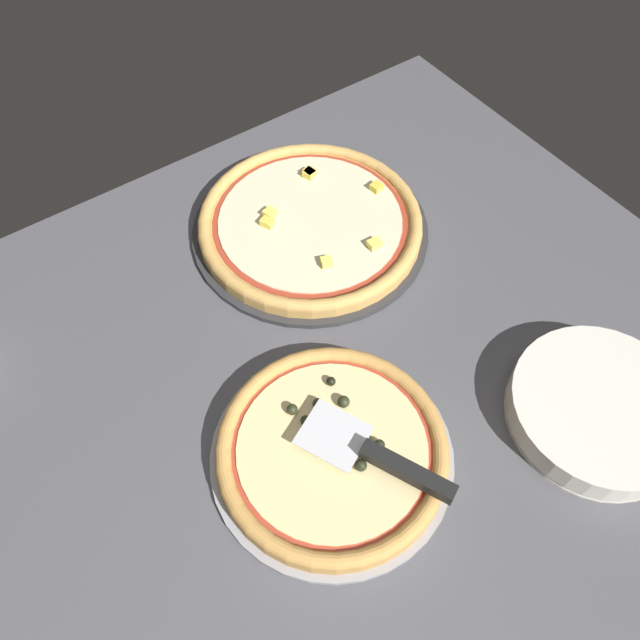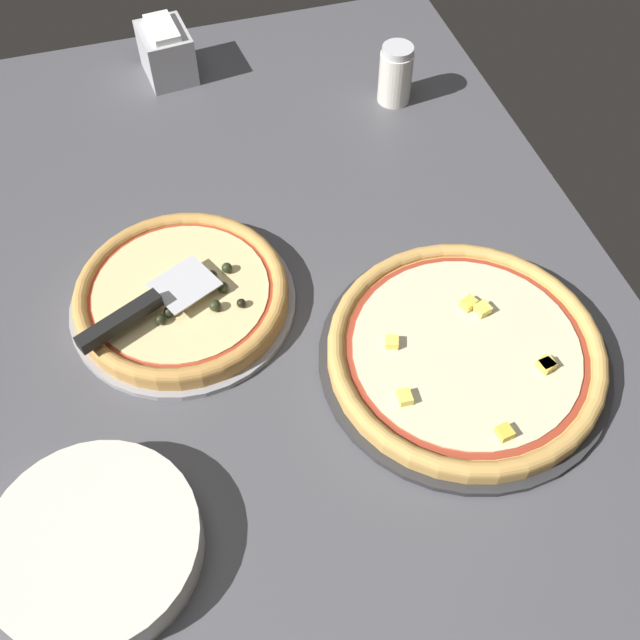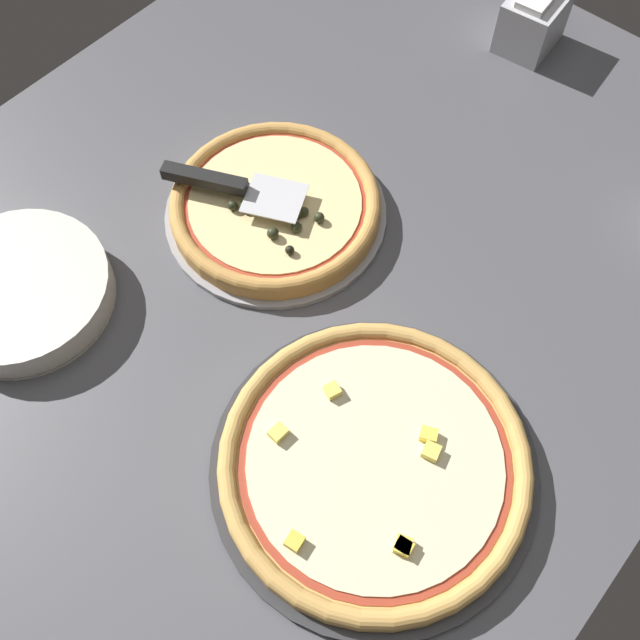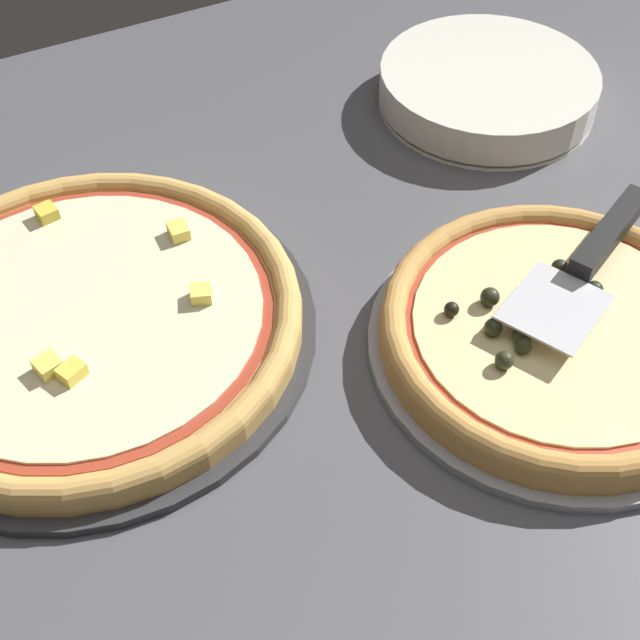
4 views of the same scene
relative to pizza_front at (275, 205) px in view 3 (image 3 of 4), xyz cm
name	(u,v)px [view 3 (image 3 of 4)]	position (x,y,z in cm)	size (l,w,h in cm)	color
ground_plane	(315,250)	(-0.11, 8.06, -4.51)	(146.34, 119.06, 3.60)	#4C4C51
pizza_pan_front	(276,214)	(-0.02, -0.02, -2.21)	(34.37, 34.37, 1.00)	#939399
pizza_front	(275,205)	(0.00, 0.00, 0.00)	(32.31, 32.31, 4.33)	#C68E47
pizza_pan_back	(374,467)	(21.72, 37.08, -2.21)	(42.35, 42.35, 1.00)	#2D2D30
pizza_back	(375,462)	(21.73, 37.08, -0.23)	(39.80, 39.80, 3.47)	tan
serving_spatula	(219,183)	(4.23, -7.12, 3.44)	(13.79, 21.92, 2.00)	silver
plate_stack	(21,291)	(35.05, -17.07, -0.26)	(25.89, 25.89, 4.90)	silver
napkin_holder	(535,21)	(-58.39, 8.41, 2.40)	(12.28, 10.05, 10.82)	#B2B2B7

